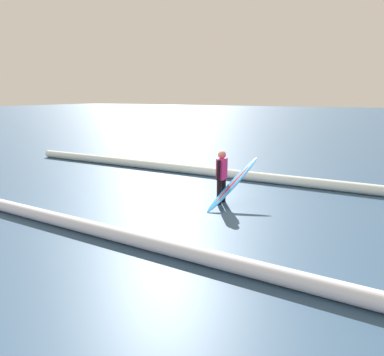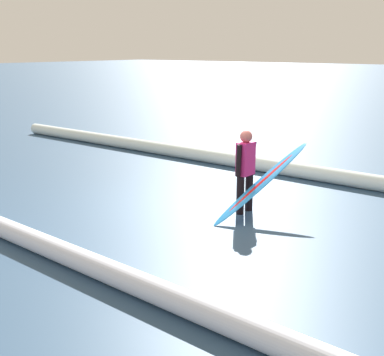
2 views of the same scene
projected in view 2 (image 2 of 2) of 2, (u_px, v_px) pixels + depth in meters
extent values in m
plane|color=#2F4C6C|center=(203.00, 205.00, 9.74)|extent=(167.99, 167.99, 0.00)
cylinder|color=black|center=(249.00, 192.00, 9.36)|extent=(0.14, 0.14, 0.69)
cylinder|color=black|center=(240.00, 195.00, 9.15)|extent=(0.14, 0.14, 0.69)
cube|color=#D82672|center=(246.00, 159.00, 9.10)|extent=(0.20, 0.34, 0.59)
sphere|color=#C86661|center=(246.00, 136.00, 9.00)|extent=(0.22, 0.22, 0.22)
cylinder|color=black|center=(252.00, 157.00, 9.26)|extent=(0.09, 0.19, 0.56)
cylinder|color=black|center=(239.00, 161.00, 8.94)|extent=(0.09, 0.12, 0.56)
ellipsoid|color=#268CE5|center=(262.00, 183.00, 8.97)|extent=(0.92, 2.03, 1.25)
ellipsoid|color=red|center=(262.00, 183.00, 8.97)|extent=(0.62, 1.59, 1.01)
cylinder|color=white|center=(261.00, 165.00, 12.35)|extent=(18.18, 0.44, 0.34)
cylinder|color=white|center=(120.00, 276.00, 6.36)|extent=(17.14, 0.76, 0.31)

